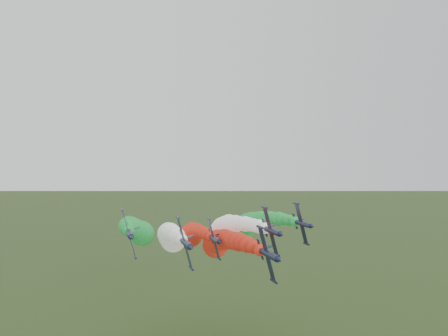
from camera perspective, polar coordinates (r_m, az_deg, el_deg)
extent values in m
cylinder|color=#111633|center=(70.14, 5.67, -11.08)|extent=(1.25, 8.37, 1.25)
cone|color=#111633|center=(65.66, 7.25, -11.87)|extent=(1.14, 1.67, 1.14)
cone|color=black|center=(74.33, 4.39, -10.44)|extent=(1.14, 0.84, 1.14)
ellipsoid|color=black|center=(68.55, 6.52, -11.27)|extent=(0.74, 1.75, 0.88)
cube|color=#111633|center=(69.93, 5.62, -11.15)|extent=(2.43, 1.77, 8.65)
cylinder|color=#111633|center=(68.80, 4.71, -7.69)|extent=(0.50, 2.42, 0.50)
cylinder|color=#111633|center=(71.31, 6.52, -14.48)|extent=(0.50, 2.42, 0.50)
cube|color=#111633|center=(73.69, 5.43, -10.31)|extent=(2.10, 1.39, 0.68)
cube|color=#111633|center=(73.42, 4.76, -10.54)|extent=(1.01, 1.02, 3.44)
sphere|color=red|center=(73.13, 4.74, -10.61)|extent=(2.06, 2.06, 2.06)
sphere|color=red|center=(76.10, 3.91, -10.26)|extent=(2.40, 2.40, 2.40)
sphere|color=red|center=(79.13, 3.18, -9.99)|extent=(2.97, 2.97, 2.97)
sphere|color=red|center=(82.19, 2.54, -9.78)|extent=(3.18, 3.18, 3.18)
sphere|color=red|center=(85.28, 1.97, -9.62)|extent=(3.68, 3.68, 3.68)
sphere|color=red|center=(88.41, 1.46, -9.51)|extent=(3.75, 3.75, 3.75)
sphere|color=red|center=(91.55, 1.02, -9.42)|extent=(3.63, 3.63, 3.63)
sphere|color=red|center=(94.73, 0.64, -9.37)|extent=(4.01, 4.01, 4.01)
sphere|color=red|center=(97.92, 0.30, -9.34)|extent=(4.02, 4.02, 4.02)
sphere|color=red|center=(101.14, 0.01, -9.34)|extent=(4.91, 4.91, 4.91)
sphere|color=red|center=(104.37, -0.24, -9.35)|extent=(4.89, 4.89, 4.89)
sphere|color=red|center=(107.63, -0.46, -9.38)|extent=(4.86, 4.86, 4.86)
sphere|color=red|center=(110.90, -0.63, -9.42)|extent=(5.08, 5.08, 5.08)
sphere|color=red|center=(114.19, -0.78, -9.48)|extent=(5.83, 5.83, 5.83)
sphere|color=red|center=(117.49, -0.90, -9.54)|extent=(5.74, 5.74, 5.74)
sphere|color=red|center=(120.82, -0.99, -9.62)|extent=(5.97, 5.97, 5.97)
sphere|color=red|center=(124.15, -1.06, -9.71)|extent=(6.32, 6.32, 6.32)
sphere|color=red|center=(127.51, -1.10, -9.80)|extent=(6.13, 6.13, 6.13)
sphere|color=red|center=(130.88, -1.13, -9.90)|extent=(7.45, 7.45, 7.45)
sphere|color=red|center=(134.27, -1.13, -10.00)|extent=(7.85, 7.85, 7.85)
cylinder|color=#111633|center=(74.72, -5.09, -9.69)|extent=(1.25, 8.37, 1.25)
cone|color=#111633|center=(69.95, -4.36, -10.37)|extent=(1.14, 1.67, 1.14)
cone|color=black|center=(79.14, -5.69, -9.13)|extent=(1.14, 0.84, 1.14)
ellipsoid|color=black|center=(72.97, -4.54, -9.85)|extent=(0.74, 1.75, 0.88)
cube|color=#111633|center=(74.52, -5.17, -9.74)|extent=(2.43, 1.77, 8.65)
cylinder|color=#111633|center=(73.70, -6.06, -6.47)|extent=(0.50, 2.42, 0.50)
cylinder|color=#111633|center=(75.60, -4.28, -12.93)|extent=(0.50, 2.42, 0.50)
cube|color=#111633|center=(78.28, -4.80, -9.03)|extent=(2.10, 1.39, 0.68)
cube|color=#111633|center=(78.17, -5.46, -9.22)|extent=(1.01, 1.02, 3.44)
sphere|color=white|center=(77.88, -5.52, -9.28)|extent=(2.03, 2.03, 2.03)
sphere|color=white|center=(81.00, -5.90, -8.98)|extent=(2.45, 2.45, 2.45)
sphere|color=white|center=(84.15, -6.22, -8.76)|extent=(3.18, 3.18, 3.18)
sphere|color=white|center=(87.32, -6.48, -8.60)|extent=(2.86, 2.86, 2.86)
sphere|color=white|center=(90.50, -6.70, -8.48)|extent=(3.58, 3.58, 3.58)
sphere|color=white|center=(93.71, -6.88, -8.40)|extent=(3.07, 3.07, 3.07)
sphere|color=white|center=(96.92, -7.02, -8.35)|extent=(4.23, 4.23, 4.23)
sphere|color=white|center=(100.15, -7.13, -8.33)|extent=(4.13, 4.13, 4.13)
sphere|color=white|center=(103.39, -7.20, -8.34)|extent=(4.03, 4.03, 4.03)
sphere|color=white|center=(106.64, -7.25, -8.36)|extent=(4.21, 4.21, 4.21)
sphere|color=white|center=(109.91, -7.28, -8.40)|extent=(5.16, 5.16, 5.16)
sphere|color=white|center=(113.18, -7.28, -8.45)|extent=(4.81, 4.81, 4.81)
sphere|color=white|center=(116.47, -7.25, -8.52)|extent=(5.89, 5.89, 5.89)
sphere|color=white|center=(119.77, -7.21, -8.59)|extent=(5.80, 5.80, 5.80)
sphere|color=white|center=(123.08, -7.15, -8.68)|extent=(5.89, 5.89, 5.89)
sphere|color=white|center=(126.40, -7.08, -8.78)|extent=(6.35, 6.35, 6.35)
sphere|color=white|center=(129.73, -6.99, -8.88)|extent=(7.00, 7.00, 7.00)
sphere|color=white|center=(133.08, -6.88, -8.99)|extent=(6.06, 6.06, 6.06)
sphere|color=white|center=(136.43, -6.76, -9.10)|extent=(6.93, 6.93, 6.93)
sphere|color=white|center=(139.80, -6.63, -9.22)|extent=(8.21, 8.21, 8.21)
cylinder|color=#111633|center=(80.71, 6.14, -8.13)|extent=(1.25, 8.37, 1.25)
cone|color=#111633|center=(76.20, 7.51, -8.63)|extent=(1.14, 1.67, 1.14)
cone|color=black|center=(84.93, 5.00, -7.71)|extent=(1.14, 0.84, 1.14)
ellipsoid|color=black|center=(79.12, 6.88, -8.23)|extent=(0.74, 1.75, 0.88)
cube|color=#111633|center=(80.50, 6.10, -8.18)|extent=(2.43, 1.77, 8.65)
cylinder|color=#111633|center=(79.57, 5.32, -5.15)|extent=(0.50, 2.42, 0.50)
cylinder|color=#111633|center=(81.66, 6.87, -11.13)|extent=(0.50, 2.42, 0.50)
cube|color=#111633|center=(84.30, 5.91, -7.58)|extent=(2.10, 1.39, 0.68)
cube|color=#111633|center=(84.02, 5.33, -7.77)|extent=(1.01, 1.02, 3.44)
sphere|color=white|center=(83.72, 5.31, -7.83)|extent=(2.16, 2.16, 2.16)
sphere|color=white|center=(86.70, 4.58, -7.61)|extent=(2.80, 2.80, 2.80)
sphere|color=white|center=(89.73, 3.91, -7.46)|extent=(2.74, 2.74, 2.74)
sphere|color=white|center=(92.78, 3.32, -7.36)|extent=(2.91, 2.91, 2.91)
sphere|color=white|center=(95.87, 2.79, -7.30)|extent=(3.36, 3.36, 3.36)
sphere|color=white|center=(98.99, 2.32, -7.27)|extent=(3.09, 3.09, 3.09)
sphere|color=white|center=(102.13, 1.90, -7.27)|extent=(3.57, 3.57, 3.57)
sphere|color=white|center=(105.29, 1.53, -7.29)|extent=(4.16, 4.16, 4.16)
sphere|color=white|center=(108.48, 1.20, -7.32)|extent=(3.90, 3.90, 3.90)
sphere|color=white|center=(111.69, 0.91, -7.38)|extent=(4.76, 4.76, 4.76)
sphere|color=white|center=(114.91, 0.66, -7.44)|extent=(5.54, 5.54, 5.54)
sphere|color=white|center=(118.16, 0.44, -7.52)|extent=(5.41, 5.41, 5.41)
sphere|color=white|center=(121.42, 0.25, -7.61)|extent=(5.85, 5.85, 5.85)
sphere|color=white|center=(124.70, 0.10, -7.71)|extent=(5.47, 5.47, 5.47)
sphere|color=white|center=(127.99, -0.03, -7.82)|extent=(6.54, 6.54, 6.54)
sphere|color=white|center=(131.31, -0.14, -7.93)|extent=(6.97, 6.97, 6.97)
sphere|color=white|center=(134.64, -0.22, -8.05)|extent=(6.47, 6.47, 6.47)
sphere|color=white|center=(137.98, -0.28, -8.18)|extent=(6.33, 6.33, 6.33)
sphere|color=white|center=(141.34, -0.32, -8.31)|extent=(7.81, 7.81, 7.81)
sphere|color=white|center=(144.72, -0.34, -8.44)|extent=(6.67, 6.67, 6.67)
cylinder|color=#111633|center=(81.64, -12.24, -8.33)|extent=(1.25, 8.37, 1.25)
cone|color=#111633|center=(76.77, -12.04, -8.87)|extent=(1.14, 1.67, 1.14)
cone|color=black|center=(86.14, -12.41, -7.88)|extent=(1.14, 0.84, 1.14)
ellipsoid|color=black|center=(79.81, -11.91, -8.45)|extent=(0.74, 1.75, 0.88)
cube|color=#111633|center=(81.45, -12.33, -8.37)|extent=(2.43, 1.77, 8.65)
cylinder|color=#111633|center=(80.87, -13.16, -5.36)|extent=(0.50, 2.42, 0.50)
cylinder|color=#111633|center=(82.28, -11.51, -11.33)|extent=(0.50, 2.42, 0.50)
cube|color=#111633|center=(85.15, -11.68, -7.78)|extent=(2.10, 1.39, 0.68)
cube|color=#111633|center=(85.13, -12.28, -7.95)|extent=(1.01, 1.02, 3.44)
sphere|color=#1B9037|center=(84.85, -12.37, -8.00)|extent=(2.19, 2.19, 2.19)
sphere|color=#1B9037|center=(88.02, -12.46, -7.76)|extent=(2.42, 2.42, 2.42)
sphere|color=#1B9037|center=(91.21, -12.52, -7.60)|extent=(2.38, 2.38, 2.38)
sphere|color=#1B9037|center=(94.40, -12.55, -7.49)|extent=(3.36, 3.36, 3.36)
sphere|color=#1B9037|center=(97.61, -12.56, -7.41)|extent=(3.53, 3.53, 3.53)
sphere|color=#1B9037|center=(100.83, -12.54, -7.37)|extent=(3.91, 3.91, 3.91)
sphere|color=#1B9037|center=(104.05, -12.49, -7.36)|extent=(3.88, 3.88, 3.88)
sphere|color=#1B9037|center=(107.28, -12.43, -7.37)|extent=(3.84, 3.84, 3.84)
sphere|color=#1B9037|center=(110.52, -12.34, -7.40)|extent=(4.86, 4.86, 4.86)
sphere|color=#1B9037|center=(113.77, -12.24, -7.45)|extent=(4.69, 4.69, 4.69)
sphere|color=#1B9037|center=(117.02, -12.12, -7.51)|extent=(5.39, 5.39, 5.39)
sphere|color=#1B9037|center=(120.29, -11.99, -7.59)|extent=(4.94, 4.94, 4.94)
sphere|color=#1B9037|center=(123.56, -11.85, -7.67)|extent=(5.61, 5.61, 5.61)
sphere|color=#1B9037|center=(126.84, -11.69, -7.77)|extent=(6.03, 6.03, 6.03)
sphere|color=#1B9037|center=(130.12, -11.52, -7.87)|extent=(5.51, 5.51, 5.51)
sphere|color=#1B9037|center=(133.42, -11.34, -7.98)|extent=(6.48, 6.48, 6.48)
sphere|color=#1B9037|center=(136.73, -11.16, -8.10)|extent=(5.81, 5.81, 5.81)
sphere|color=#1B9037|center=(140.04, -10.96, -8.23)|extent=(6.92, 6.92, 6.92)
sphere|color=#1B9037|center=(143.36, -10.75, -8.36)|extent=(7.91, 7.91, 7.91)
sphere|color=#1B9037|center=(146.70, -10.54, -8.49)|extent=(7.59, 7.59, 7.59)
cylinder|color=#111633|center=(94.64, 10.09, -7.14)|extent=(1.25, 8.37, 1.25)
cone|color=#111633|center=(90.26, 11.45, -7.50)|extent=(1.14, 1.67, 1.14)
cone|color=black|center=(98.74, 8.95, -6.83)|extent=(1.14, 0.84, 1.14)
ellipsoid|color=black|center=(93.13, 10.79, -7.20)|extent=(0.74, 1.75, 0.88)
cube|color=#111633|center=(94.42, 10.07, -7.18)|extent=(2.43, 1.77, 8.65)
cylinder|color=#111633|center=(93.47, 9.42, -4.60)|extent=(0.50, 2.42, 0.50)
cylinder|color=#111633|center=(95.57, 10.70, -9.70)|extent=(0.50, 2.42, 0.50)
cube|color=#111633|center=(98.22, 9.75, -6.71)|extent=(2.10, 1.39, 0.68)
cube|color=#111633|center=(97.87, 9.27, -6.87)|extent=(1.01, 1.02, 3.44)
sphere|color=#1B9037|center=(97.57, 9.26, -6.92)|extent=(2.25, 2.25, 2.25)
sphere|color=#1B9037|center=(100.48, 8.51, -6.76)|extent=(2.51, 2.51, 2.51)
sphere|color=#1B9037|center=(103.43, 7.82, -6.66)|extent=(2.87, 2.87, 2.87)
sphere|color=#1B9037|center=(106.42, 7.20, -6.60)|extent=(3.45, 3.45, 3.45)
sphere|color=#1B9037|center=(109.44, 6.62, -6.58)|extent=(3.26, 3.26, 3.26)
sphere|color=#1B9037|center=(112.50, 6.10, -6.57)|extent=(3.76, 3.76, 3.76)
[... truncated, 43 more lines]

